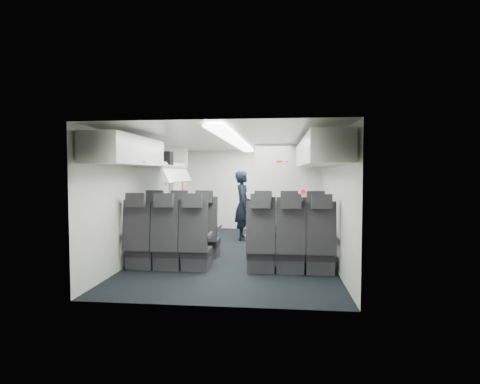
% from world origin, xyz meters
% --- Properties ---
extents(cabin_shell, '(3.41, 6.01, 2.16)m').
position_xyz_m(cabin_shell, '(0.00, 0.00, 1.12)').
color(cabin_shell, black).
rests_on(cabin_shell, ground).
extents(seat_row_front, '(3.33, 0.56, 1.24)m').
position_xyz_m(seat_row_front, '(-0.00, -0.53, 0.40)').
color(seat_row_front, black).
rests_on(seat_row_front, cabin_shell).
extents(seat_row_mid, '(3.33, 0.56, 1.24)m').
position_xyz_m(seat_row_mid, '(-0.00, -1.43, 0.40)').
color(seat_row_mid, black).
rests_on(seat_row_mid, cabin_shell).
extents(overhead_bin_left_rear, '(0.53, 1.80, 0.40)m').
position_xyz_m(overhead_bin_left_rear, '(-1.40, -2.00, 1.86)').
color(overhead_bin_left_rear, white).
rests_on(overhead_bin_left_rear, cabin_shell).
extents(overhead_bin_left_front_open, '(0.64, 1.70, 0.72)m').
position_xyz_m(overhead_bin_left_front_open, '(-1.44, -0.25, 1.74)').
color(overhead_bin_left_front_open, '#9E9E93').
rests_on(overhead_bin_left_front_open, cabin_shell).
extents(overhead_bin_right_rear, '(0.53, 1.80, 0.40)m').
position_xyz_m(overhead_bin_right_rear, '(1.40, -2.00, 1.86)').
color(overhead_bin_right_rear, white).
rests_on(overhead_bin_right_rear, cabin_shell).
extents(overhead_bin_right_front, '(0.53, 1.70, 0.40)m').
position_xyz_m(overhead_bin_right_front, '(1.40, -0.25, 1.86)').
color(overhead_bin_right_front, white).
rests_on(overhead_bin_right_front, cabin_shell).
extents(bulkhead_partition, '(1.40, 0.15, 2.13)m').
position_xyz_m(bulkhead_partition, '(0.98, 0.80, 1.08)').
color(bulkhead_partition, silver).
rests_on(bulkhead_partition, cabin_shell).
extents(galley_unit, '(0.85, 0.52, 1.90)m').
position_xyz_m(galley_unit, '(0.95, 2.72, 0.95)').
color(galley_unit, '#939399').
rests_on(galley_unit, cabin_shell).
extents(boarding_door, '(0.12, 1.27, 1.86)m').
position_xyz_m(boarding_door, '(-1.64, 1.55, 0.95)').
color(boarding_door, silver).
rests_on(boarding_door, cabin_shell).
extents(flight_attendant, '(0.43, 0.61, 1.59)m').
position_xyz_m(flight_attendant, '(-0.03, 1.32, 0.79)').
color(flight_attendant, black).
rests_on(flight_attendant, ground).
extents(carry_on_bag, '(0.42, 0.31, 0.25)m').
position_xyz_m(carry_on_bag, '(-1.38, -0.49, 1.81)').
color(carry_on_bag, black).
rests_on(carry_on_bag, overhead_bin_left_front_open).
extents(papers, '(0.21, 0.07, 0.15)m').
position_xyz_m(papers, '(0.16, 1.27, 1.05)').
color(papers, white).
rests_on(papers, flight_attendant).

